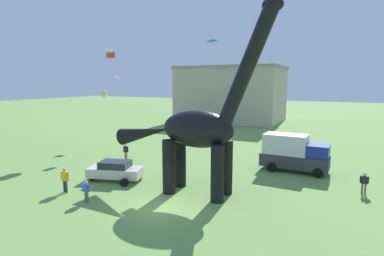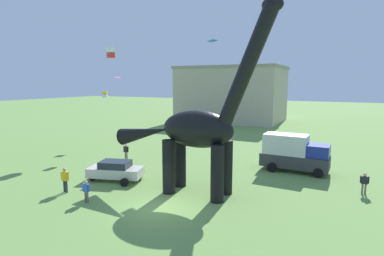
# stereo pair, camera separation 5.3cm
# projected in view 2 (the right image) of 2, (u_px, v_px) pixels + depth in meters

# --- Properties ---
(ground_plane) EXTENTS (240.00, 240.00, 0.00)m
(ground_plane) POSITION_uv_depth(u_px,v_px,m) (160.00, 208.00, 18.88)
(ground_plane) COLOR #6B9347
(dinosaur_sculpture) EXTENTS (11.93, 2.53, 12.47)m
(dinosaur_sculpture) POSITION_uv_depth(u_px,v_px,m) (197.00, 129.00, 20.80)
(dinosaur_sculpture) COLOR black
(dinosaur_sculpture) RESTS_ON ground_plane
(parked_sedan_left) EXTENTS (4.53, 2.90, 1.55)m
(parked_sedan_left) POSITION_uv_depth(u_px,v_px,m) (115.00, 170.00, 24.16)
(parked_sedan_left) COLOR silver
(parked_sedan_left) RESTS_ON ground_plane
(parked_box_truck) EXTENTS (5.69, 2.40, 3.20)m
(parked_box_truck) POSITION_uv_depth(u_px,v_px,m) (293.00, 153.00, 26.51)
(parked_box_truck) COLOR #38383D
(parked_box_truck) RESTS_ON ground_plane
(person_vendor_side) EXTENTS (0.55, 0.24, 1.46)m
(person_vendor_side) POSITION_uv_depth(u_px,v_px,m) (86.00, 189.00, 19.63)
(person_vendor_side) COLOR #6B6056
(person_vendor_side) RESTS_ON ground_plane
(person_far_spectator) EXTENTS (0.66, 0.29, 1.76)m
(person_far_spectator) POSITION_uv_depth(u_px,v_px,m) (65.00, 178.00, 21.44)
(person_far_spectator) COLOR #2D3347
(person_far_spectator) RESTS_ON ground_plane
(person_watching_child) EXTENTS (0.57, 0.25, 1.51)m
(person_watching_child) POSITION_uv_depth(u_px,v_px,m) (364.00, 181.00, 21.10)
(person_watching_child) COLOR #6B6056
(person_watching_child) RESTS_ON ground_plane
(person_strolling_adult) EXTENTS (0.60, 0.26, 1.59)m
(person_strolling_adult) POSITION_uv_depth(u_px,v_px,m) (126.00, 150.00, 30.56)
(person_strolling_adult) COLOR #6B6056
(person_strolling_adult) RESTS_ON ground_plane
(kite_high_right) EXTENTS (0.95, 1.14, 0.22)m
(kite_high_right) POSITION_uv_depth(u_px,v_px,m) (118.00, 78.00, 40.50)
(kite_high_right) COLOR pink
(kite_mid_center) EXTENTS (0.44, 0.44, 0.51)m
(kite_mid_center) POSITION_uv_depth(u_px,v_px,m) (256.00, 37.00, 21.64)
(kite_mid_center) COLOR yellow
(kite_far_right) EXTENTS (0.88, 1.09, 0.15)m
(kite_far_right) POSITION_uv_depth(u_px,v_px,m) (212.00, 41.00, 29.94)
(kite_far_right) COLOR #287AE5
(kite_drifting) EXTENTS (1.17, 1.17, 1.19)m
(kite_drifting) POSITION_uv_depth(u_px,v_px,m) (111.00, 53.00, 36.25)
(kite_drifting) COLOR white
(kite_mid_right) EXTENTS (0.65, 0.65, 0.68)m
(kite_mid_right) POSITION_uv_depth(u_px,v_px,m) (105.00, 94.00, 33.74)
(kite_mid_right) COLOR yellow
(background_building_block) EXTENTS (19.68, 14.14, 10.74)m
(background_building_block) POSITION_uv_depth(u_px,v_px,m) (232.00, 94.00, 61.55)
(background_building_block) COLOR #B7A893
(background_building_block) RESTS_ON ground_plane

